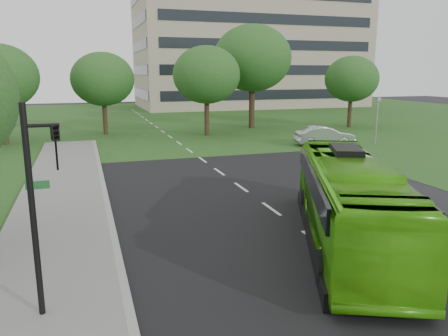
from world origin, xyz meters
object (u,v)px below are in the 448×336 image
object	(u,v)px
office_building	(249,37)
tree_park_e	(352,79)
sedan	(324,136)
bus	(349,201)
camera_pole	(377,114)
tree_park_c	(207,75)
traffic_light	(39,197)
tree_park_d	(252,58)
tree_park_b	(103,79)

from	to	relation	value
office_building	tree_park_e	xyz separation A→B (m)	(-1.06, -34.60, -7.12)
tree_park_e	sedan	xyz separation A→B (m)	(-9.34, -10.36, -4.56)
office_building	sedan	bearing A→B (deg)	-103.02
tree_park_e	sedan	world-z (taller)	tree_park_e
bus	camera_pole	xyz separation A→B (m)	(15.00, 18.50, 1.03)
tree_park_c	bus	world-z (taller)	tree_park_c
sedan	traffic_light	xyz separation A→B (m)	(-20.60, -21.53, 2.37)
tree_park_c	tree_park_e	distance (m)	17.29
office_building	tree_park_e	world-z (taller)	office_building
camera_pole	bus	bearing A→B (deg)	-138.66
tree_park_d	traffic_light	world-z (taller)	tree_park_d
tree_park_b	tree_park_c	world-z (taller)	tree_park_c
sedan	camera_pole	bearing A→B (deg)	-91.83
office_building	traffic_light	distance (m)	73.94
bus	sedan	world-z (taller)	bus
tree_park_c	traffic_light	bearing A→B (deg)	-112.69
tree_park_b	tree_park_e	world-z (taller)	tree_park_b
office_building	tree_park_e	distance (m)	35.34
tree_park_b	tree_park_e	xyz separation A→B (m)	(26.71, -2.43, -0.07)
tree_park_b	traffic_light	world-z (taller)	tree_park_b
office_building	camera_pole	xyz separation A→B (m)	(-5.96, -45.94, -9.90)
tree_park_e	traffic_light	xyz separation A→B (m)	(-29.93, -31.89, -2.19)
office_building	tree_park_d	bearing A→B (deg)	-110.48
tree_park_b	tree_park_d	size ratio (longest dim) A/B	0.72
tree_park_d	traffic_light	size ratio (longest dim) A/B	2.07
office_building	tree_park_c	size ratio (longest dim) A/B	4.64
tree_park_e	bus	distance (m)	36.07
traffic_light	bus	bearing A→B (deg)	-9.95
tree_park_d	sedan	bearing A→B (deg)	-83.67
traffic_light	sedan	bearing A→B (deg)	24.79
camera_pole	tree_park_c	bearing A→B (deg)	131.67
bus	tree_park_c	bearing A→B (deg)	108.26
camera_pole	traffic_light	bearing A→B (deg)	-150.25
camera_pole	tree_park_b	bearing A→B (deg)	138.11
tree_park_c	tree_park_e	xyz separation A→B (m)	(17.22, 1.47, -0.48)
traffic_light	camera_pole	world-z (taller)	traffic_light
bus	camera_pole	size ratio (longest dim) A/B	2.80
traffic_light	camera_pole	size ratio (longest dim) A/B	1.35
traffic_light	camera_pole	xyz separation A→B (m)	(25.04, 20.55, -0.60)
tree_park_b	traffic_light	bearing A→B (deg)	-95.37
tree_park_e	bus	bearing A→B (deg)	-123.70
tree_park_e	bus	world-z (taller)	tree_park_e
sedan	camera_pole	xyz separation A→B (m)	(4.44, -0.98, 1.77)
office_building	tree_park_d	world-z (taller)	office_building
tree_park_c	bus	distance (m)	28.82
tree_park_b	tree_park_d	bearing A→B (deg)	1.49
tree_park_b	tree_park_c	size ratio (longest dim) A/B	0.93
tree_park_d	bus	xyz separation A→B (m)	(-9.10, -32.68, -6.03)
office_building	tree_park_e	bearing A→B (deg)	-91.76
office_building	sedan	distance (m)	47.60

